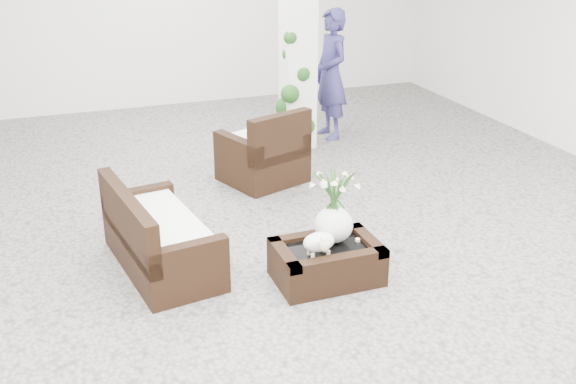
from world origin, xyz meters
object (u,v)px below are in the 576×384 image
object	(u,v)px
coffee_table	(327,264)
topiary	(293,92)
armchair	(262,145)
loveseat	(161,228)

from	to	relation	value
coffee_table	topiary	size ratio (longest dim) A/B	0.58
armchair	topiary	xyz separation A→B (m)	(0.75, 0.96, 0.33)
armchair	loveseat	bearing A→B (deg)	28.36
coffee_table	armchair	size ratio (longest dim) A/B	1.01
coffee_table	armchair	world-z (taller)	armchair
armchair	topiary	size ratio (longest dim) A/B	0.57
armchair	coffee_table	bearing A→B (deg)	65.22
loveseat	topiary	world-z (taller)	topiary
loveseat	topiary	bearing A→B (deg)	-49.05
loveseat	topiary	distance (m)	3.49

